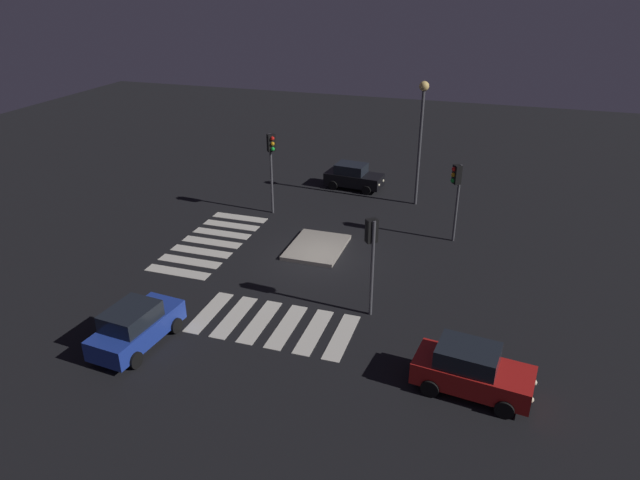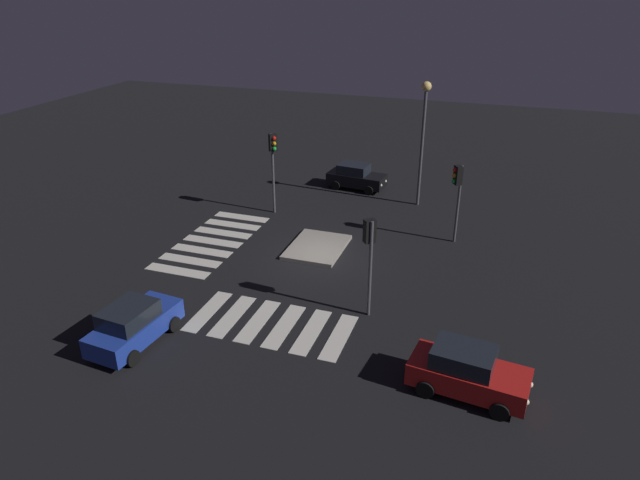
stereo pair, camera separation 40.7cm
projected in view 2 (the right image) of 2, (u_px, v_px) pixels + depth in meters
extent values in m
plane|color=black|center=(320.00, 258.00, 28.23)|extent=(80.00, 80.00, 0.00)
cube|color=gray|center=(317.00, 247.00, 29.16)|extent=(3.59, 2.70, 0.18)
cube|color=red|center=(468.00, 376.00, 18.96)|extent=(2.13, 4.06, 0.80)
cube|color=black|center=(464.00, 357.00, 18.75)|extent=(1.75, 2.16, 0.64)
cylinder|color=black|center=(508.00, 381.00, 19.30)|extent=(0.30, 0.65, 0.63)
cylinder|color=black|center=(500.00, 411.00, 17.97)|extent=(0.30, 0.65, 0.63)
cylinder|color=black|center=(438.00, 362.00, 20.25)|extent=(0.30, 0.65, 0.63)
cylinder|color=black|center=(425.00, 389.00, 18.92)|extent=(0.30, 0.65, 0.63)
sphere|color=#F2EABF|center=(530.00, 385.00, 18.58)|extent=(0.21, 0.21, 0.21)
sphere|color=#F2EABF|center=(526.00, 402.00, 17.84)|extent=(0.21, 0.21, 0.21)
cube|color=#1E389E|center=(135.00, 327.00, 21.58)|extent=(3.98, 2.00, 0.79)
cube|color=black|center=(128.00, 314.00, 21.08)|extent=(2.10, 1.68, 0.64)
cylinder|color=black|center=(141.00, 315.00, 23.02)|extent=(0.64, 0.28, 0.62)
cylinder|color=black|center=(173.00, 324.00, 22.42)|extent=(0.64, 0.28, 0.62)
cylinder|color=black|center=(97.00, 347.00, 21.05)|extent=(0.64, 0.28, 0.62)
cylinder|color=black|center=(132.00, 358.00, 20.45)|extent=(0.64, 0.28, 0.62)
sphere|color=#F2EABF|center=(158.00, 301.00, 23.30)|extent=(0.21, 0.21, 0.21)
sphere|color=#F2EABF|center=(176.00, 306.00, 22.97)|extent=(0.21, 0.21, 0.21)
cube|color=black|center=(357.00, 179.00, 37.03)|extent=(1.96, 3.83, 0.76)
cube|color=black|center=(354.00, 169.00, 36.82)|extent=(1.63, 2.03, 0.61)
cylinder|color=black|center=(377.00, 183.00, 37.38)|extent=(0.28, 0.61, 0.59)
cylinder|color=black|center=(369.00, 190.00, 36.10)|extent=(0.28, 0.61, 0.59)
cylinder|color=black|center=(345.00, 178.00, 38.24)|extent=(0.28, 0.61, 0.59)
cylinder|color=black|center=(336.00, 185.00, 36.97)|extent=(0.28, 0.61, 0.59)
sphere|color=#F2EABF|center=(385.00, 181.00, 36.70)|extent=(0.20, 0.20, 0.20)
sphere|color=#F2EABF|center=(381.00, 185.00, 35.98)|extent=(0.20, 0.20, 0.20)
cylinder|color=#47474C|center=(458.00, 205.00, 29.10)|extent=(0.14, 0.14, 4.16)
cube|color=black|center=(458.00, 175.00, 28.37)|extent=(0.54, 0.51, 0.96)
sphere|color=red|center=(455.00, 170.00, 28.19)|extent=(0.22, 0.22, 0.22)
sphere|color=orange|center=(454.00, 176.00, 28.32)|extent=(0.22, 0.22, 0.22)
sphere|color=green|center=(454.00, 181.00, 28.45)|extent=(0.22, 0.22, 0.22)
cylinder|color=#47474C|center=(370.00, 270.00, 22.71)|extent=(0.14, 0.14, 4.20)
cube|color=black|center=(370.00, 231.00, 22.17)|extent=(0.53, 0.54, 0.96)
sphere|color=red|center=(368.00, 222.00, 22.21)|extent=(0.22, 0.22, 0.22)
sphere|color=orange|center=(367.00, 229.00, 22.33)|extent=(0.22, 0.22, 0.22)
sphere|color=green|center=(367.00, 236.00, 22.46)|extent=(0.22, 0.22, 0.22)
cylinder|color=#47474C|center=(273.00, 174.00, 32.61)|extent=(0.14, 0.14, 4.73)
cube|color=black|center=(273.00, 143.00, 31.65)|extent=(0.53, 0.54, 0.96)
sphere|color=red|center=(274.00, 138.00, 31.36)|extent=(0.22, 0.22, 0.22)
sphere|color=orange|center=(274.00, 144.00, 31.49)|extent=(0.22, 0.22, 0.22)
sphere|color=green|center=(274.00, 149.00, 31.62)|extent=(0.22, 0.22, 0.22)
cylinder|color=#47474C|center=(422.00, 150.00, 33.28)|extent=(0.18, 0.18, 6.89)
sphere|color=#F9D172|center=(427.00, 86.00, 31.73)|extent=(0.56, 0.56, 0.56)
cube|color=silver|center=(242.00, 217.00, 32.92)|extent=(0.70, 3.20, 0.02)
cube|color=silver|center=(233.00, 225.00, 31.94)|extent=(0.70, 3.20, 0.02)
cube|color=silver|center=(223.00, 233.00, 30.96)|extent=(0.70, 3.20, 0.02)
cube|color=silver|center=(213.00, 241.00, 29.97)|extent=(0.70, 3.20, 0.02)
cube|color=silver|center=(202.00, 251.00, 28.99)|extent=(0.70, 3.20, 0.02)
cube|color=silver|center=(190.00, 260.00, 28.00)|extent=(0.70, 3.20, 0.02)
cube|color=silver|center=(178.00, 271.00, 27.02)|extent=(0.70, 3.20, 0.02)
cube|color=silver|center=(208.00, 311.00, 23.82)|extent=(3.20, 0.70, 0.02)
cube|color=silver|center=(232.00, 316.00, 23.48)|extent=(3.20, 0.70, 0.02)
cube|color=silver|center=(258.00, 321.00, 23.14)|extent=(3.20, 0.70, 0.02)
cube|color=silver|center=(284.00, 326.00, 22.81)|extent=(3.20, 0.70, 0.02)
cube|color=silver|center=(311.00, 332.00, 22.47)|extent=(3.20, 0.70, 0.02)
cube|color=silver|center=(339.00, 337.00, 22.14)|extent=(3.20, 0.70, 0.02)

